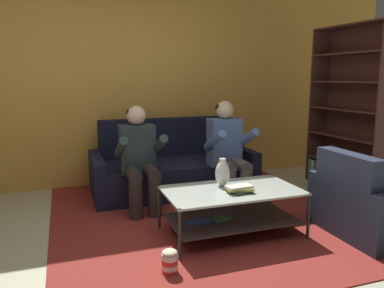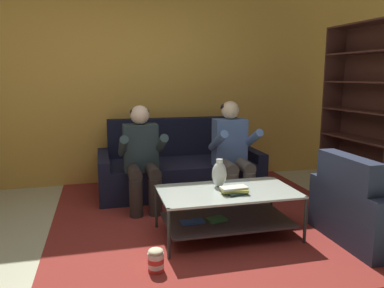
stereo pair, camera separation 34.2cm
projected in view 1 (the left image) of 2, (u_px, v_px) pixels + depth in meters
ground at (169, 263)px, 2.96m from camera, size 16.80×16.80×0.00m
back_partition at (118, 77)px, 4.99m from camera, size 8.40×0.12×2.90m
couch at (172, 169)px, 4.80m from camera, size 2.01×0.95×0.90m
person_seated_left at (139, 155)px, 4.05m from camera, size 0.50×0.58×1.14m
person_seated_right at (228, 148)px, 4.39m from camera, size 0.50×0.58×1.17m
coffee_table at (231, 204)px, 3.45m from camera, size 1.24×0.69×0.43m
area_rug at (201, 212)px, 4.05m from camera, size 3.08×3.44×0.01m
vase at (222, 173)px, 3.52m from camera, size 0.14×0.14×0.26m
book_stack at (239, 189)px, 3.34m from camera, size 0.26×0.21×0.06m
bookshelf at (348, 121)px, 4.84m from camera, size 0.39×1.15×2.08m
armchair at (371, 206)px, 3.48m from camera, size 0.82×0.91×0.79m
popcorn_tub at (170, 262)px, 2.78m from camera, size 0.12×0.12×0.19m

